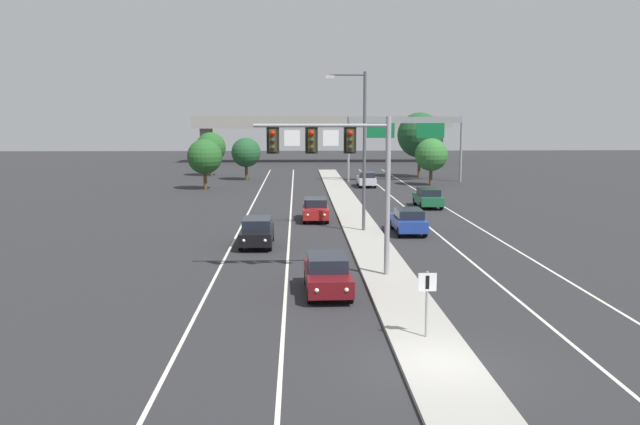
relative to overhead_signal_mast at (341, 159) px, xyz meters
The scene contains 22 objects.
ground_plane 12.42m from the overhead_signal_mast, 78.52° to the right, with size 260.00×260.00×0.00m, color #28282B.
median_island 9.15m from the overhead_signal_mast, 72.55° to the left, with size 2.40×110.00×0.15m, color #9E9B93.
lane_stripe_oncoming_center 15.29m from the overhead_signal_mast, 100.00° to the left, with size 0.14×100.00×0.01m, color silver.
lane_stripe_receding_center 16.59m from the overhead_signal_mast, 63.80° to the left, with size 0.14×100.00×0.01m, color silver.
edge_stripe_left 16.15m from the overhead_signal_mast, 112.34° to the left, with size 0.14×100.00×0.01m, color silver.
edge_stripe_right 18.22m from the overhead_signal_mast, 53.99° to the left, with size 0.14×100.00×0.01m, color silver.
overhead_signal_mast is the anchor object (origin of this frame).
median_sign_post 9.77m from the overhead_signal_mast, 75.54° to the right, with size 0.60×0.10×2.20m.
street_lamp_median 12.18m from the overhead_signal_mast, 80.24° to the left, with size 2.58×0.28×10.00m.
car_oncoming_darkred 5.36m from the overhead_signal_mast, 105.68° to the right, with size 1.92×4.51×1.58m.
car_oncoming_black 10.06m from the overhead_signal_mast, 118.72° to the left, with size 1.83×4.47×1.58m.
car_oncoming_red 17.76m from the overhead_signal_mast, 92.26° to the left, with size 1.84×4.48×1.58m.
car_receding_blue 13.51m from the overhead_signal_mast, 66.28° to the left, with size 1.83×4.48×1.58m.
car_receding_green 25.67m from the overhead_signal_mast, 69.64° to the left, with size 1.83×4.48×1.58m.
car_receding_silver 40.92m from the overhead_signal_mast, 82.28° to the left, with size 1.89×4.50×1.58m.
highway_sign_gantry 46.64m from the overhead_signal_mast, 77.09° to the left, with size 13.28×0.42×7.50m.
overpass_bridge 79.93m from the overhead_signal_mast, 88.41° to the left, with size 42.40×6.40×7.65m.
tree_far_left_c 55.79m from the overhead_signal_mast, 103.38° to the left, with size 3.83×3.83×5.54m.
tree_far_right_b 43.21m from the overhead_signal_mast, 73.01° to the left, with size 3.55×3.55×5.14m.
tree_far_left_b 39.86m from the overhead_signal_mast, 106.70° to the left, with size 3.59×3.59×5.19m.
tree_far_left_a 49.07m from the overhead_signal_mast, 99.39° to the left, with size 3.47×3.47×5.02m.
tree_far_right_c 52.45m from the overhead_signal_mast, 75.54° to the left, with size 5.53×5.53×8.01m.
Camera 1 is at (-4.19, -18.23, 7.26)m, focal length 36.62 mm.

